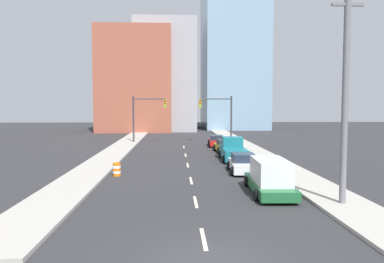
# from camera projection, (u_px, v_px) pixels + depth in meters

# --- Properties ---
(ground_plane) EXTENTS (200.00, 200.00, 0.00)m
(ground_plane) POSITION_uv_depth(u_px,v_px,m) (208.00, 260.00, 12.23)
(ground_plane) COLOR #2D2D30
(sidewalk_left) EXTENTS (2.98, 91.43, 0.18)m
(sidewalk_left) POSITION_uv_depth(u_px,v_px,m) (133.00, 138.00, 57.43)
(sidewalk_left) COLOR #ADA89E
(sidewalk_left) RESTS_ON ground
(sidewalk_right) EXTENTS (2.98, 91.43, 0.18)m
(sidewalk_right) POSITION_uv_depth(u_px,v_px,m) (230.00, 137.00, 58.11)
(sidewalk_right) COLOR #ADA89E
(sidewalk_right) RESTS_ON ground
(lane_stripe_at_2m) EXTENTS (0.16, 2.40, 0.01)m
(lane_stripe_at_2m) POSITION_uv_depth(u_px,v_px,m) (204.00, 239.00, 14.22)
(lane_stripe_at_2m) COLOR beige
(lane_stripe_at_2m) RESTS_ON ground
(lane_stripe_at_7m) EXTENTS (0.16, 2.40, 0.01)m
(lane_stripe_at_7m) POSITION_uv_depth(u_px,v_px,m) (196.00, 202.00, 19.64)
(lane_stripe_at_7m) COLOR beige
(lane_stripe_at_7m) RESTS_ON ground
(lane_stripe_at_13m) EXTENTS (0.16, 2.40, 0.01)m
(lane_stripe_at_13m) POSITION_uv_depth(u_px,v_px,m) (191.00, 181.00, 25.20)
(lane_stripe_at_13m) COLOR beige
(lane_stripe_at_13m) RESTS_ON ground
(lane_stripe_at_20m) EXTENTS (0.16, 2.40, 0.01)m
(lane_stripe_at_20m) POSITION_uv_depth(u_px,v_px,m) (188.00, 165.00, 31.71)
(lane_stripe_at_20m) COLOR beige
(lane_stripe_at_20m) RESTS_ON ground
(lane_stripe_at_26m) EXTENTS (0.16, 2.40, 0.01)m
(lane_stripe_at_26m) POSITION_uv_depth(u_px,v_px,m) (186.00, 155.00, 38.04)
(lane_stripe_at_26m) COLOR beige
(lane_stripe_at_26m) RESTS_ON ground
(lane_stripe_at_33m) EXTENTS (0.16, 2.40, 0.01)m
(lane_stripe_at_33m) POSITION_uv_depth(u_px,v_px,m) (184.00, 147.00, 45.49)
(lane_stripe_at_33m) COLOR beige
(lane_stripe_at_33m) RESTS_ON ground
(building_brick_left) EXTENTS (14.00, 16.00, 19.73)m
(building_brick_left) POSITION_uv_depth(u_px,v_px,m) (137.00, 81.00, 74.84)
(building_brick_left) COLOR #9E513D
(building_brick_left) RESTS_ON ground
(building_office_center) EXTENTS (12.00, 20.00, 21.61)m
(building_office_center) POSITION_uv_depth(u_px,v_px,m) (166.00, 78.00, 79.02)
(building_office_center) COLOR #99999E
(building_office_center) RESTS_ON ground
(building_glass_right) EXTENTS (13.00, 20.00, 40.94)m
(building_glass_right) POSITION_uv_depth(u_px,v_px,m) (233.00, 36.00, 83.01)
(building_glass_right) COLOR #7A9EB7
(building_glass_right) RESTS_ON ground
(traffic_signal_left) EXTENTS (4.54, 0.35, 6.33)m
(traffic_signal_left) POSITION_uv_depth(u_px,v_px,m) (143.00, 112.00, 50.13)
(traffic_signal_left) COLOR #38383D
(traffic_signal_left) RESTS_ON ground
(traffic_signal_right) EXTENTS (4.54, 0.35, 6.33)m
(traffic_signal_right) POSITION_uv_depth(u_px,v_px,m) (222.00, 112.00, 50.62)
(traffic_signal_right) COLOR #38383D
(traffic_signal_right) RESTS_ON ground
(utility_pole_right_near) EXTENTS (1.60, 0.32, 10.73)m
(utility_pole_right_near) POSITION_uv_depth(u_px,v_px,m) (345.00, 97.00, 18.39)
(utility_pole_right_near) COLOR slate
(utility_pole_right_near) RESTS_ON ground
(traffic_barrel) EXTENTS (0.56, 0.56, 0.95)m
(traffic_barrel) POSITION_uv_depth(u_px,v_px,m) (117.00, 169.00, 26.82)
(traffic_barrel) COLOR orange
(traffic_barrel) RESTS_ON ground
(box_truck_green) EXTENTS (2.46, 5.86, 2.01)m
(box_truck_green) POSITION_uv_depth(u_px,v_px,m) (270.00, 177.00, 21.36)
(box_truck_green) COLOR #1E6033
(box_truck_green) RESTS_ON ground
(sedan_white) EXTENTS (2.32, 4.50, 1.43)m
(sedan_white) POSITION_uv_depth(u_px,v_px,m) (243.00, 164.00, 28.27)
(sedan_white) COLOR silver
(sedan_white) RESTS_ON ground
(pickup_truck_teal) EXTENTS (2.46, 5.56, 2.10)m
(pickup_truck_teal) POSITION_uv_depth(u_px,v_px,m) (233.00, 151.00, 34.70)
(pickup_truck_teal) COLOR #196B75
(pickup_truck_teal) RESTS_ON ground
(sedan_yellow) EXTENTS (2.34, 4.39, 1.39)m
(sedan_yellow) POSITION_uv_depth(u_px,v_px,m) (225.00, 146.00, 40.39)
(sedan_yellow) COLOR gold
(sedan_yellow) RESTS_ON ground
(sedan_red) EXTENTS (2.20, 4.46, 1.37)m
(sedan_red) POSITION_uv_depth(u_px,v_px,m) (216.00, 141.00, 46.30)
(sedan_red) COLOR red
(sedan_red) RESTS_ON ground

